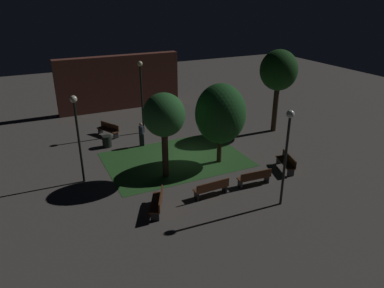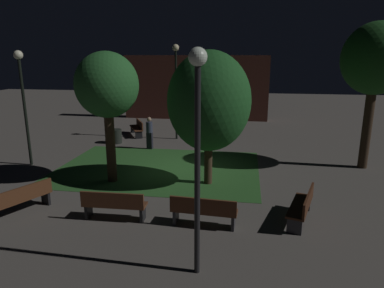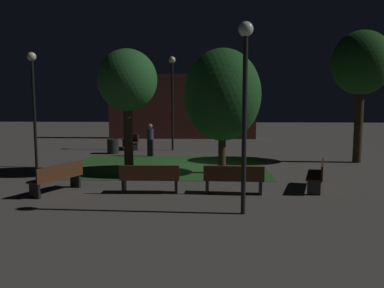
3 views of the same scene
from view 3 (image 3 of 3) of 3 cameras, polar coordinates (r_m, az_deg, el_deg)
The scene contains 16 objects.
ground_plane at distance 16.53m, azimuth 0.63°, elevation -3.34°, with size 60.00×60.00×0.00m, color #56514C.
grass_lawn at distance 16.68m, azimuth -3.48°, elevation -3.24°, with size 8.18×5.84×0.01m, color #2D6028.
bench_path_side at distance 12.04m, azimuth -6.13°, elevation -4.86°, with size 1.81×0.53×0.88m.
bench_back_row at distance 11.93m, azimuth 6.05°, elevation -4.97°, with size 1.83×0.60×0.88m.
bench_by_lamp at distance 22.53m, azimuth -8.81°, elevation 0.51°, with size 1.27×1.81×0.88m.
bench_front_left at distance 12.72m, azimuth -18.85°, elevation -4.56°, with size 1.22×1.83×0.88m.
bench_lawn_edge at distance 13.10m, azimuth 17.70°, elevation -4.20°, with size 0.97×1.86×0.88m.
tree_near_wall at distance 14.95m, azimuth -9.33°, elevation 8.87°, with size 2.21×2.21×4.68m.
tree_left_canopy at distance 19.03m, azimuth 23.29°, elevation 10.55°, with size 2.58×2.58×5.80m.
tree_back_right at distance 14.96m, azimuth 4.43°, elevation 7.06°, with size 2.89×2.89×4.72m.
lamp_post_plaza_west at distance 21.61m, azimuth -2.87°, elevation 8.09°, with size 0.36×0.36×5.09m.
lamp_post_path_center at distance 9.68m, azimuth 7.66°, elevation 8.32°, with size 0.36×0.36×4.69m.
lamp_post_plaza_east at distance 17.50m, azimuth -21.97°, elevation 7.23°, with size 0.36×0.36×4.72m.
trash_bin at distance 20.82m, azimuth -11.36°, elevation -0.35°, with size 0.59×0.59×0.74m, color black.
pedestrian at distance 19.53m, azimuth -6.05°, elevation 0.70°, with size 0.32×0.32×1.61m.
building_wall_backdrop at distance 27.91m, azimuth -1.42°, elevation 5.44°, with size 10.33×0.80×4.52m, color brown.
Camera 3 is at (0.50, -16.27, 2.90)m, focal length 36.89 mm.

